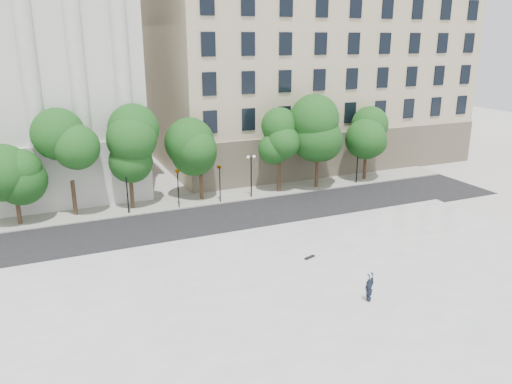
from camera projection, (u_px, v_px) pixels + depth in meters
ground at (300, 336)px, 25.99m from camera, size 160.00×160.00×0.00m
plaza at (275, 305)px, 28.55m from camera, size 44.00×22.00×0.45m
street at (197, 223)px, 41.75m from camera, size 60.00×8.00×0.02m
far_sidewalk at (179, 202)px, 46.99m from camera, size 60.00×4.00×0.12m
building_east at (295, 68)px, 64.41m from camera, size 36.00×26.15×23.00m
traffic_light_west at (177, 169)px, 44.25m from camera, size 0.42×1.91×4.27m
traffic_light_east at (220, 166)px, 45.81m from camera, size 0.97×1.59×4.14m
person_lying at (369, 297)px, 28.48m from camera, size 1.02×1.82×0.47m
skateboard at (310, 257)px, 34.11m from camera, size 0.90×0.50×0.09m
street_trees at (172, 150)px, 44.94m from camera, size 46.83×5.20×7.73m
lamp_posts at (188, 176)px, 45.17m from camera, size 37.46×0.28×4.47m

